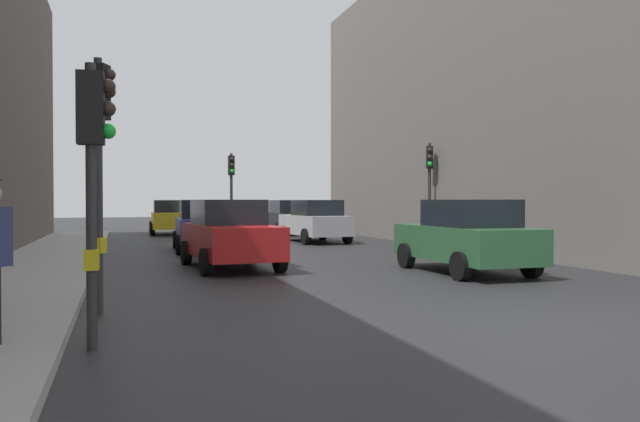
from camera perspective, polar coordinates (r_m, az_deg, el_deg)
ground_plane at (r=9.21m, az=18.07°, el=-9.95°), size 120.00×120.00×0.00m
sidewalk_kerb at (r=13.56m, az=-26.06°, el=-6.15°), size 2.61×40.00×0.16m
building_facade_right at (r=26.96m, az=22.63°, el=9.73°), size 12.00×25.52×11.76m
traffic_light_near_left at (r=7.65m, az=-20.21°, el=5.09°), size 0.44×0.26×3.32m
traffic_light_mid_street at (r=23.43m, az=10.08°, el=3.24°), size 0.34×0.45×3.87m
traffic_light_far_median at (r=27.15m, az=-8.18°, el=2.81°), size 0.25×0.43×3.79m
traffic_light_near_right at (r=10.08m, az=-19.67°, el=6.38°), size 0.45×0.35×3.91m
car_red_sedan at (r=16.05m, az=-8.34°, el=-2.11°), size 2.25×4.31×1.76m
car_yellow_taxi at (r=32.88m, az=-13.69°, el=-0.56°), size 2.10×4.24×1.76m
car_green_estate at (r=15.23m, az=13.32°, el=-2.29°), size 2.02×4.20×1.76m
car_dark_suv at (r=31.77m, az=-2.95°, el=-0.58°), size 2.16×4.27×1.76m
car_blue_van at (r=21.78m, az=-10.65°, el=-1.31°), size 2.16×4.27×1.76m
car_silver_hatchback at (r=25.76m, az=-0.45°, el=-0.94°), size 2.25×4.31×1.76m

